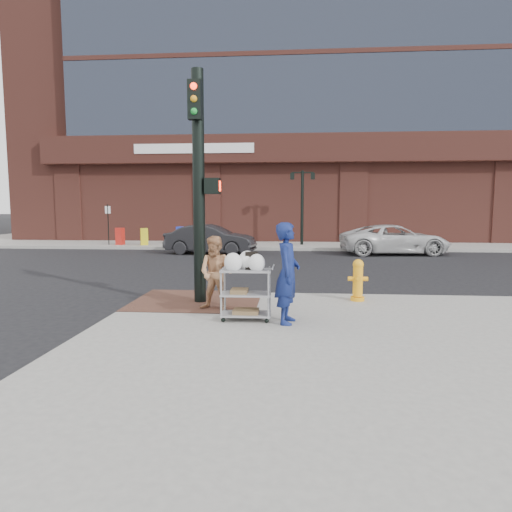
# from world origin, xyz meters

# --- Properties ---
(ground) EXTENTS (220.00, 220.00, 0.00)m
(ground) POSITION_xyz_m (0.00, 0.00, 0.00)
(ground) COLOR black
(ground) RESTS_ON ground
(sidewalk_far) EXTENTS (65.00, 36.00, 0.15)m
(sidewalk_far) POSITION_xyz_m (12.50, 32.00, 0.07)
(sidewalk_far) COLOR gray
(sidewalk_far) RESTS_ON ground
(brick_curb_ramp) EXTENTS (2.80, 2.40, 0.01)m
(brick_curb_ramp) POSITION_xyz_m (-0.60, 0.90, 0.16)
(brick_curb_ramp) COLOR brown
(brick_curb_ramp) RESTS_ON sidewalk_near
(bank_building) EXTENTS (42.00, 26.00, 28.00)m
(bank_building) POSITION_xyz_m (5.00, 31.00, 14.15)
(bank_building) COLOR brown
(bank_building) RESTS_ON sidewalk_far
(lamp_post) EXTENTS (1.32, 0.22, 4.00)m
(lamp_post) POSITION_xyz_m (2.00, 16.00, 2.62)
(lamp_post) COLOR black
(lamp_post) RESTS_ON sidewalk_far
(parking_sign) EXTENTS (0.05, 0.05, 2.20)m
(parking_sign) POSITION_xyz_m (-8.50, 15.00, 1.25)
(parking_sign) COLOR black
(parking_sign) RESTS_ON sidewalk_far
(traffic_signal_pole) EXTENTS (0.61, 0.51, 5.00)m
(traffic_signal_pole) POSITION_xyz_m (-0.48, 0.77, 2.83)
(traffic_signal_pole) COLOR black
(traffic_signal_pole) RESTS_ON sidewalk_near
(woman_blue) EXTENTS (0.52, 0.72, 1.84)m
(woman_blue) POSITION_xyz_m (1.46, -0.88, 1.07)
(woman_blue) COLOR navy
(woman_blue) RESTS_ON sidewalk_near
(pedestrian_tan) EXTENTS (0.83, 0.70, 1.52)m
(pedestrian_tan) POSITION_xyz_m (-0.00, 0.04, 0.91)
(pedestrian_tan) COLOR tan
(pedestrian_tan) RESTS_ON sidewalk_near
(sedan_dark) EXTENTS (4.35, 1.93, 1.39)m
(sedan_dark) POSITION_xyz_m (-2.36, 12.16, 0.69)
(sedan_dark) COLOR black
(sedan_dark) RESTS_ON ground
(minivan_white) EXTENTS (5.22, 2.82, 1.39)m
(minivan_white) POSITION_xyz_m (6.28, 12.74, 0.70)
(minivan_white) COLOR silver
(minivan_white) RESTS_ON ground
(utility_cart) EXTENTS (0.95, 0.55, 1.29)m
(utility_cart) POSITION_xyz_m (0.68, -0.73, 0.73)
(utility_cart) COLOR gray
(utility_cart) RESTS_ON sidewalk_near
(fire_hydrant) EXTENTS (0.44, 0.31, 0.94)m
(fire_hydrant) POSITION_xyz_m (3.01, 1.22, 0.63)
(fire_hydrant) COLOR #FFA715
(fire_hydrant) RESTS_ON sidewalk_near
(newsbox_red) EXTENTS (0.45, 0.42, 0.93)m
(newsbox_red) POSITION_xyz_m (-7.88, 15.05, 0.61)
(newsbox_red) COLOR red
(newsbox_red) RESTS_ON sidewalk_far
(newsbox_yellow) EXTENTS (0.49, 0.47, 0.91)m
(newsbox_yellow) POSITION_xyz_m (-6.52, 15.01, 0.61)
(newsbox_yellow) COLOR gold
(newsbox_yellow) RESTS_ON sidewalk_far
(newsbox_blue) EXTENTS (0.50, 0.47, 0.98)m
(newsbox_blue) POSITION_xyz_m (-4.63, 15.58, 0.64)
(newsbox_blue) COLOR #1D30BD
(newsbox_blue) RESTS_ON sidewalk_far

